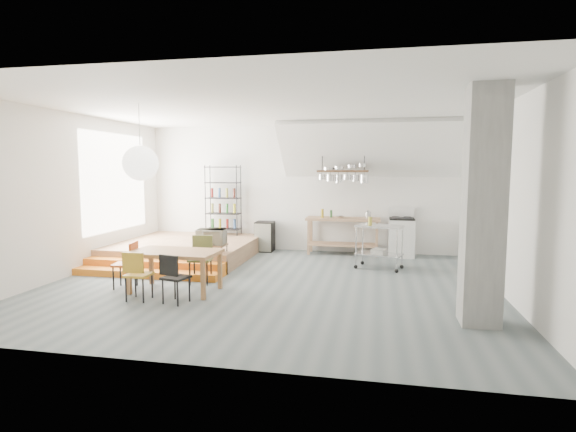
% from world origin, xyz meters
% --- Properties ---
extents(floor, '(8.00, 8.00, 0.00)m').
position_xyz_m(floor, '(0.00, 0.00, 0.00)').
color(floor, '#576265').
rests_on(floor, ground).
extents(wall_back, '(8.00, 0.04, 3.20)m').
position_xyz_m(wall_back, '(0.00, 3.50, 1.60)').
color(wall_back, silver).
rests_on(wall_back, ground).
extents(wall_left, '(0.04, 7.00, 3.20)m').
position_xyz_m(wall_left, '(-4.00, 0.00, 1.60)').
color(wall_left, silver).
rests_on(wall_left, ground).
extents(wall_right, '(0.04, 7.00, 3.20)m').
position_xyz_m(wall_right, '(4.00, 0.00, 1.60)').
color(wall_right, silver).
rests_on(wall_right, ground).
extents(ceiling, '(8.00, 7.00, 0.02)m').
position_xyz_m(ceiling, '(0.00, 0.00, 3.20)').
color(ceiling, white).
rests_on(ceiling, wall_back).
extents(slope_ceiling, '(4.40, 1.44, 1.32)m').
position_xyz_m(slope_ceiling, '(1.80, 2.90, 2.55)').
color(slope_ceiling, white).
rests_on(slope_ceiling, wall_back).
extents(window_pane, '(0.02, 2.50, 2.20)m').
position_xyz_m(window_pane, '(-3.98, 1.50, 1.80)').
color(window_pane, white).
rests_on(window_pane, wall_left).
extents(platform, '(3.00, 3.00, 0.40)m').
position_xyz_m(platform, '(-2.50, 2.00, 0.20)').
color(platform, '#8B6245').
rests_on(platform, ground).
extents(step_lower, '(3.00, 0.35, 0.13)m').
position_xyz_m(step_lower, '(-2.50, 0.05, 0.07)').
color(step_lower, orange).
rests_on(step_lower, ground).
extents(step_upper, '(3.00, 0.35, 0.27)m').
position_xyz_m(step_upper, '(-2.50, 0.40, 0.13)').
color(step_upper, orange).
rests_on(step_upper, ground).
extents(concrete_column, '(0.50, 0.50, 3.20)m').
position_xyz_m(concrete_column, '(3.30, -1.50, 1.60)').
color(concrete_column, gray).
rests_on(concrete_column, ground).
extents(kitchen_counter, '(1.80, 0.60, 0.91)m').
position_xyz_m(kitchen_counter, '(1.10, 3.15, 0.63)').
color(kitchen_counter, '#8B6245').
rests_on(kitchen_counter, ground).
extents(stove, '(0.60, 0.60, 1.18)m').
position_xyz_m(stove, '(2.50, 3.16, 0.48)').
color(stove, white).
rests_on(stove, ground).
extents(pot_rack, '(1.20, 0.50, 1.43)m').
position_xyz_m(pot_rack, '(1.13, 2.92, 1.98)').
color(pot_rack, '#402519').
rests_on(pot_rack, ceiling).
extents(wire_shelving, '(0.88, 0.38, 1.80)m').
position_xyz_m(wire_shelving, '(-2.00, 3.20, 1.33)').
color(wire_shelving, black).
rests_on(wire_shelving, platform).
extents(microwave_shelf, '(0.60, 0.40, 0.16)m').
position_xyz_m(microwave_shelf, '(-1.40, 0.75, 0.55)').
color(microwave_shelf, '#8B6245').
rests_on(microwave_shelf, platform).
extents(paper_lantern, '(0.60, 0.60, 0.60)m').
position_xyz_m(paper_lantern, '(-2.07, -0.77, 2.20)').
color(paper_lantern, white).
rests_on(paper_lantern, ceiling).
extents(dining_table, '(1.52, 0.90, 0.71)m').
position_xyz_m(dining_table, '(-1.47, -0.80, 0.63)').
color(dining_table, '#996337').
rests_on(dining_table, ground).
extents(chair_mustard, '(0.37, 0.37, 0.81)m').
position_xyz_m(chair_mustard, '(-1.82, -1.46, 0.48)').
color(chair_mustard, '#B98A1F').
rests_on(chair_mustard, ground).
extents(chair_black, '(0.44, 0.44, 0.79)m').
position_xyz_m(chair_black, '(-1.18, -1.48, 0.47)').
color(chair_black, black).
rests_on(chair_black, ground).
extents(chair_olive, '(0.45, 0.45, 0.87)m').
position_xyz_m(chair_olive, '(-1.27, -0.13, 0.52)').
color(chair_olive, brown).
rests_on(chair_olive, ground).
extents(chair_red, '(0.43, 0.43, 0.82)m').
position_xyz_m(chair_red, '(-2.38, -0.75, 0.49)').
color(chair_red, '#C64F1C').
rests_on(chair_red, ground).
extents(rolling_cart, '(1.04, 0.76, 0.93)m').
position_xyz_m(rolling_cart, '(1.97, 1.69, 0.60)').
color(rolling_cart, silver).
rests_on(rolling_cart, ground).
extents(mini_fridge, '(0.45, 0.45, 0.76)m').
position_xyz_m(mini_fridge, '(-0.90, 3.20, 0.38)').
color(mini_fridge, black).
rests_on(mini_fridge, ground).
extents(microwave, '(0.60, 0.44, 0.32)m').
position_xyz_m(microwave, '(-1.40, 0.75, 0.72)').
color(microwave, beige).
rests_on(microwave, microwave_shelf).
extents(bowl, '(0.25, 0.25, 0.05)m').
position_xyz_m(bowl, '(1.04, 3.10, 0.93)').
color(bowl, silver).
rests_on(bowl, kitchen_counter).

